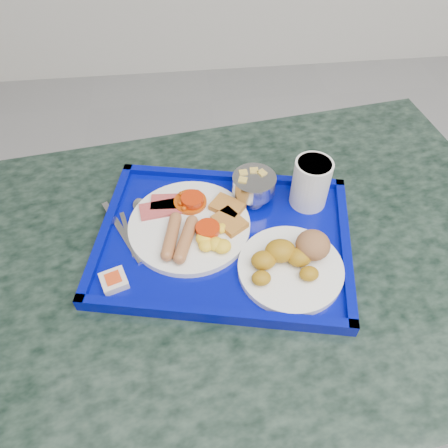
% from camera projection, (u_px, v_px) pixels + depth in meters
% --- Properties ---
extents(table, '(1.26, 0.93, 0.73)m').
position_uv_depth(table, '(233.00, 306.00, 0.96)').
color(table, slate).
rests_on(table, floor).
extents(tray, '(0.53, 0.44, 0.03)m').
position_uv_depth(tray, '(224.00, 240.00, 0.83)').
color(tray, '#03098F').
rests_on(tray, table).
extents(main_plate, '(0.23, 0.23, 0.04)m').
position_uv_depth(main_plate, '(193.00, 225.00, 0.83)').
color(main_plate, white).
rests_on(main_plate, tray).
extents(bread_plate, '(0.19, 0.19, 0.06)m').
position_uv_depth(bread_plate, '(293.00, 261.00, 0.77)').
color(bread_plate, white).
rests_on(bread_plate, tray).
extents(fruit_bowl, '(0.09, 0.09, 0.06)m').
position_uv_depth(fruit_bowl, '(254.00, 184.00, 0.87)').
color(fruit_bowl, '#B3B3B5').
rests_on(fruit_bowl, tray).
extents(juice_cup, '(0.07, 0.07, 0.10)m').
position_uv_depth(juice_cup, '(311.00, 182.00, 0.85)').
color(juice_cup, white).
rests_on(juice_cup, tray).
extents(spoon, '(0.05, 0.15, 0.01)m').
position_uv_depth(spoon, '(136.00, 212.00, 0.87)').
color(spoon, '#B3B3B5').
rests_on(spoon, tray).
extents(knife, '(0.09, 0.16, 0.00)m').
position_uv_depth(knife, '(122.00, 231.00, 0.84)').
color(knife, '#B3B3B5').
rests_on(knife, tray).
extents(jam_packet, '(0.05, 0.05, 0.02)m').
position_uv_depth(jam_packet, '(114.00, 281.00, 0.76)').
color(jam_packet, silver).
rests_on(jam_packet, tray).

